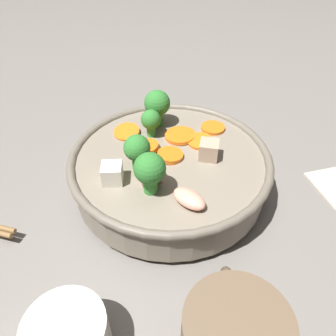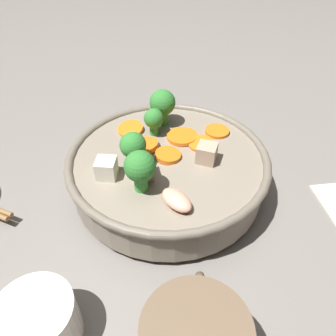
% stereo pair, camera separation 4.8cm
% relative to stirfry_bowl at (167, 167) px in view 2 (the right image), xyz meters
% --- Properties ---
extents(ground_plane, '(3.00, 3.00, 0.00)m').
position_rel_stirfry_bowl_xyz_m(ground_plane, '(-0.00, -0.00, -0.04)').
color(ground_plane, slate).
extents(stirfry_bowl, '(0.29, 0.29, 0.12)m').
position_rel_stirfry_bowl_xyz_m(stirfry_bowl, '(0.00, 0.00, 0.00)').
color(stirfry_bowl, slate).
rests_on(stirfry_bowl, ground_plane).
extents(tea_cup, '(0.08, 0.08, 0.06)m').
position_rel_stirfry_bowl_xyz_m(tea_cup, '(-0.23, 0.09, -0.02)').
color(tea_cup, white).
rests_on(tea_cup, ground_plane).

